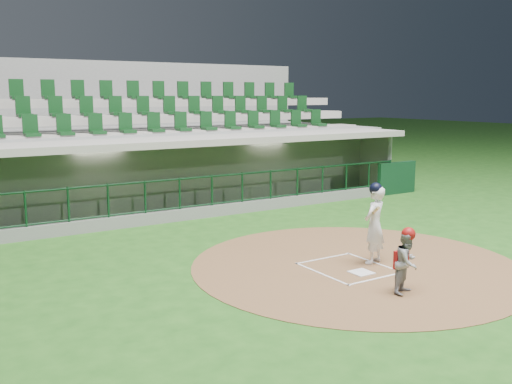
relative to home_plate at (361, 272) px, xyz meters
The scene contains 8 objects.
ground 0.70m from the home_plate, 90.00° to the left, with size 120.00×120.00×0.00m, color #1E4E16.
dirt_circle 0.58m from the home_plate, 59.04° to the left, with size 7.20×7.20×0.01m, color brown.
home_plate is the anchor object (origin of this frame).
batter_box_chalk 0.40m from the home_plate, 90.00° to the left, with size 1.55×1.80×0.01m.
dugout_structure 8.58m from the home_plate, 89.82° to the left, with size 16.40×3.70×3.00m.
seating_deck 11.69m from the home_plate, 90.00° to the left, with size 17.00×6.72×5.15m.
batter 1.22m from the home_plate, 29.47° to the left, with size 0.91×0.95×1.80m.
catcher 1.48m from the home_plate, 95.03° to the right, with size 0.69×0.62×1.26m.
Camera 1 is at (-7.96, -9.21, 3.69)m, focal length 40.00 mm.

